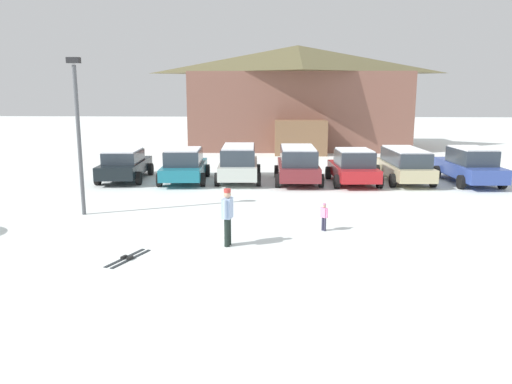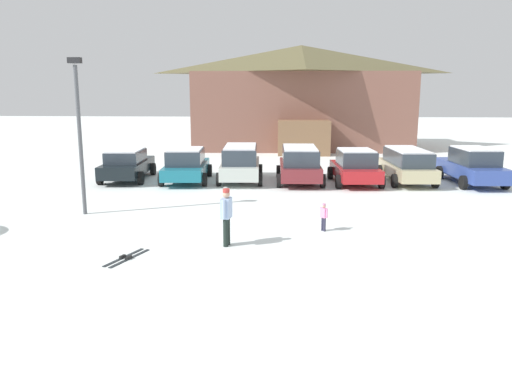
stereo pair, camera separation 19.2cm
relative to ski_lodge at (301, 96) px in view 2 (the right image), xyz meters
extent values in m
plane|color=white|center=(-1.59, -30.77, -4.02)|extent=(160.00, 160.00, 0.00)
cube|color=brown|center=(0.00, 0.07, -1.12)|extent=(16.39, 9.66, 5.80)
pyramid|color=brown|center=(0.00, 0.07, 2.86)|extent=(17.00, 10.27, 2.15)
cube|color=#846042|center=(0.10, -5.51, -2.82)|extent=(3.63, 1.87, 2.40)
cube|color=black|center=(-9.11, -16.16, -3.39)|extent=(2.07, 4.66, 0.61)
cube|color=#2D3842|center=(-9.10, -16.39, -2.81)|extent=(1.73, 2.46, 0.55)
cube|color=white|center=(-9.10, -16.39, -2.50)|extent=(1.61, 2.33, 0.06)
cylinder|color=black|center=(-10.16, -14.80, -3.70)|extent=(0.26, 0.65, 0.64)
cylinder|color=black|center=(-8.21, -14.70, -3.70)|extent=(0.26, 0.65, 0.64)
cylinder|color=black|center=(-10.01, -17.63, -3.70)|extent=(0.26, 0.65, 0.64)
cylinder|color=black|center=(-8.05, -17.52, -3.70)|extent=(0.26, 0.65, 0.64)
cube|color=#1A7084|center=(-6.05, -16.44, -3.42)|extent=(2.18, 4.65, 0.56)
cube|color=#2D3842|center=(-6.04, -16.66, -2.79)|extent=(1.81, 2.46, 0.71)
cube|color=white|center=(-6.04, -16.66, -2.40)|extent=(1.69, 2.34, 0.06)
cylinder|color=black|center=(-7.16, -15.10, -3.70)|extent=(0.26, 0.65, 0.64)
cylinder|color=black|center=(-5.13, -14.97, -3.70)|extent=(0.26, 0.65, 0.64)
cylinder|color=black|center=(-6.97, -17.91, -3.70)|extent=(0.26, 0.65, 0.64)
cylinder|color=black|center=(-4.95, -17.77, -3.70)|extent=(0.26, 0.65, 0.64)
cube|color=silver|center=(-3.39, -16.21, -3.37)|extent=(2.03, 4.61, 0.65)
cube|color=#2D3842|center=(-3.38, -16.30, -2.68)|extent=(1.76, 3.52, 0.74)
cube|color=white|center=(-3.38, -16.30, -2.28)|extent=(1.64, 3.34, 0.06)
cylinder|color=black|center=(-4.43, -14.86, -3.70)|extent=(0.25, 0.65, 0.64)
cylinder|color=black|center=(-2.48, -14.76, -3.70)|extent=(0.25, 0.65, 0.64)
cylinder|color=black|center=(-4.29, -17.66, -3.70)|extent=(0.25, 0.65, 0.64)
cylinder|color=black|center=(-2.34, -17.57, -3.70)|extent=(0.25, 0.65, 0.64)
cube|color=maroon|center=(-0.47, -16.45, -3.38)|extent=(1.98, 4.49, 0.63)
cube|color=#2D3842|center=(-0.47, -16.54, -2.70)|extent=(1.73, 3.42, 0.74)
cube|color=white|center=(-0.47, -16.54, -2.30)|extent=(1.62, 3.24, 0.06)
cylinder|color=black|center=(-1.51, -15.10, -3.70)|extent=(0.24, 0.65, 0.64)
cylinder|color=black|center=(0.50, -15.05, -3.70)|extent=(0.24, 0.65, 0.64)
cylinder|color=black|center=(-1.45, -17.86, -3.70)|extent=(0.24, 0.65, 0.64)
cylinder|color=black|center=(0.57, -17.81, -3.70)|extent=(0.24, 0.65, 0.64)
cube|color=red|center=(2.18, -16.64, -3.41)|extent=(2.09, 4.16, 0.57)
cube|color=#2D3842|center=(2.19, -16.84, -2.76)|extent=(1.74, 2.21, 0.73)
cube|color=white|center=(2.19, -16.84, -2.37)|extent=(1.63, 2.09, 0.06)
cylinder|color=black|center=(1.11, -15.45, -3.70)|extent=(0.26, 0.65, 0.64)
cylinder|color=black|center=(3.08, -15.32, -3.70)|extent=(0.26, 0.65, 0.64)
cylinder|color=black|center=(1.27, -17.96, -3.70)|extent=(0.26, 0.65, 0.64)
cylinder|color=black|center=(3.24, -17.83, -3.70)|extent=(0.26, 0.65, 0.64)
cube|color=tan|center=(4.76, -16.06, -3.40)|extent=(1.97, 4.84, 0.59)
cube|color=#2D3842|center=(4.76, -16.15, -2.77)|extent=(1.70, 3.69, 0.68)
cube|color=white|center=(4.76, -16.15, -2.40)|extent=(1.59, 3.50, 0.06)
cylinder|color=black|center=(3.75, -14.63, -3.70)|extent=(0.25, 0.65, 0.64)
cylinder|color=black|center=(5.62, -14.54, -3.70)|extent=(0.25, 0.65, 0.64)
cylinder|color=black|center=(3.89, -17.58, -3.70)|extent=(0.25, 0.65, 0.64)
cylinder|color=black|center=(5.76, -17.49, -3.70)|extent=(0.25, 0.65, 0.64)
cube|color=#314899|center=(7.78, -16.29, -3.37)|extent=(2.06, 4.89, 0.66)
cube|color=#2D3842|center=(7.79, -16.52, -2.67)|extent=(1.70, 2.58, 0.72)
cube|color=white|center=(7.79, -16.52, -2.28)|extent=(1.59, 2.45, 0.06)
cylinder|color=black|center=(6.73, -14.86, -3.70)|extent=(0.26, 0.65, 0.64)
cylinder|color=black|center=(8.63, -14.74, -3.70)|extent=(0.26, 0.65, 0.64)
cylinder|color=black|center=(6.92, -17.83, -3.70)|extent=(0.26, 0.65, 0.64)
cylinder|color=black|center=(8.82, -17.71, -3.70)|extent=(0.26, 0.65, 0.64)
cylinder|color=#313047|center=(0.03, -25.11, -3.80)|extent=(0.08, 0.08, 0.44)
cylinder|color=#313047|center=(0.09, -25.19, -3.80)|extent=(0.08, 0.08, 0.44)
cube|color=pink|center=(0.06, -25.15, -3.42)|extent=(0.23, 0.25, 0.31)
cylinder|color=pink|center=(-0.02, -25.05, -3.42)|extent=(0.06, 0.06, 0.29)
cylinder|color=pink|center=(0.15, -25.26, -3.42)|extent=(0.06, 0.06, 0.29)
sphere|color=tan|center=(0.06, -25.15, -3.21)|extent=(0.11, 0.11, 0.11)
cylinder|color=pink|center=(0.06, -25.15, -3.15)|extent=(0.11, 0.11, 0.05)
cylinder|color=black|center=(-2.85, -26.96, -3.61)|extent=(0.15, 0.15, 0.82)
cylinder|color=black|center=(-2.82, -26.79, -3.61)|extent=(0.15, 0.15, 0.82)
cube|color=#A2BCE4|center=(-2.84, -26.87, -2.91)|extent=(0.31, 0.44, 0.58)
cylinder|color=#A2BCE4|center=(-2.88, -27.12, -2.89)|extent=(0.11, 0.11, 0.55)
cylinder|color=#A2BCE4|center=(-2.79, -26.62, -2.89)|extent=(0.11, 0.11, 0.55)
sphere|color=tan|center=(-2.84, -26.87, -2.51)|extent=(0.21, 0.21, 0.21)
cylinder|color=#BB3A35|center=(-2.84, -26.87, -2.40)|extent=(0.20, 0.20, 0.10)
cube|color=#202529|center=(-5.46, -28.11, -4.01)|extent=(0.66, 1.56, 0.02)
cube|color=black|center=(-5.48, -28.15, -3.97)|extent=(0.15, 0.22, 0.06)
cube|color=#202529|center=(-5.27, -28.18, -4.01)|extent=(0.66, 1.56, 0.02)
cube|color=black|center=(-5.29, -28.22, -3.97)|extent=(0.15, 0.22, 0.06)
cylinder|color=#515459|center=(-8.42, -23.38, -1.39)|extent=(0.14, 0.14, 5.26)
cube|color=#232326|center=(-8.42, -23.38, 1.39)|extent=(0.44, 0.24, 0.20)
camera|label=1|loc=(-1.37, -40.61, 0.33)|focal=35.00mm
camera|label=2|loc=(-1.18, -40.60, 0.33)|focal=35.00mm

